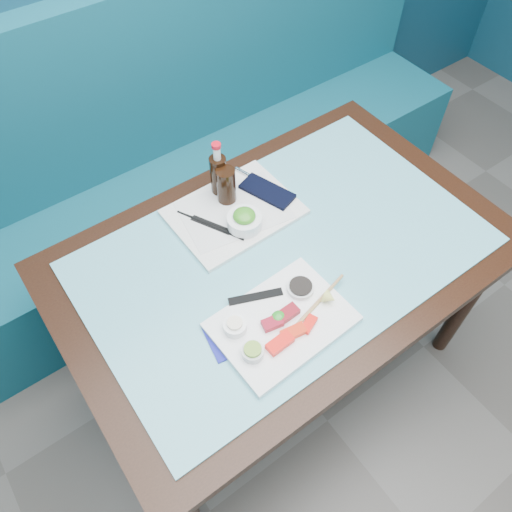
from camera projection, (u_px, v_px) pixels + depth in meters
booth_bench at (167, 183)px, 2.26m from camera, size 3.00×0.56×1.17m
dining_table at (283, 268)px, 1.62m from camera, size 1.40×0.90×0.75m
glass_top at (284, 252)px, 1.55m from camera, size 1.22×0.76×0.01m
sashimi_plate at (282, 322)px, 1.39m from camera, size 0.38×0.28×0.02m
salmon_left at (280, 343)px, 1.33m from camera, size 0.08×0.04×0.02m
salmon_mid at (293, 332)px, 1.35m from camera, size 0.07×0.04×0.02m
salmon_right at (309, 324)px, 1.36m from camera, size 0.06×0.05×0.01m
tuna_left at (272, 323)px, 1.36m from camera, size 0.06×0.05×0.02m
tuna_right at (288, 313)px, 1.38m from camera, size 0.06×0.04×0.02m
seaweed_garnish at (279, 317)px, 1.37m from camera, size 0.05×0.04×0.02m
ramekin_wasabi at (253, 352)px, 1.31m from camera, size 0.07×0.07×0.02m
wasabi_fill at (253, 349)px, 1.29m from camera, size 0.05×0.05×0.01m
ramekin_ginger at (235, 326)px, 1.35m from camera, size 0.07×0.07×0.03m
ginger_fill at (235, 323)px, 1.34m from camera, size 0.04×0.04×0.01m
soy_dish at (300, 288)px, 1.43m from camera, size 0.10×0.10×0.02m
soy_fill at (301, 286)px, 1.42m from camera, size 0.08×0.08×0.01m
lemon_wedge at (330, 298)px, 1.40m from camera, size 0.05×0.05×0.04m
chopstick_sleeve at (256, 297)px, 1.42m from camera, size 0.16×0.08×0.00m
wooden_chopstick_a at (316, 303)px, 1.41m from camera, size 0.25×0.07×0.01m
wooden_chopstick_b at (319, 302)px, 1.41m from camera, size 0.22×0.06×0.01m
serving_tray at (234, 212)px, 1.63m from camera, size 0.41×0.31×0.02m
paper_placemat at (234, 210)px, 1.63m from camera, size 0.37×0.29×0.00m
seaweed_bowl at (244, 222)px, 1.57m from camera, size 0.14×0.14×0.04m
seaweed_salad at (244, 216)px, 1.55m from camera, size 0.09×0.09×0.04m
cola_glass at (226, 185)px, 1.61m from camera, size 0.08×0.08×0.13m
navy_pouch at (267, 191)px, 1.67m from camera, size 0.13×0.20×0.01m
fork at (248, 175)px, 1.72m from camera, size 0.04×0.10×0.01m
black_chopstick_a at (210, 225)px, 1.59m from camera, size 0.11×0.23×0.01m
black_chopstick_b at (212, 224)px, 1.59m from camera, size 0.11×0.19×0.01m
tray_sleeve at (211, 225)px, 1.59m from camera, size 0.09×0.14×0.00m
cola_bottle_body at (219, 177)px, 1.63m from camera, size 0.07×0.07×0.16m
cola_bottle_neck at (217, 153)px, 1.55m from camera, size 0.03×0.03×0.05m
cola_bottle_cap at (216, 146)px, 1.52m from camera, size 0.04×0.04×0.01m
blue_napkin at (231, 334)px, 1.37m from camera, size 0.15×0.15×0.01m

